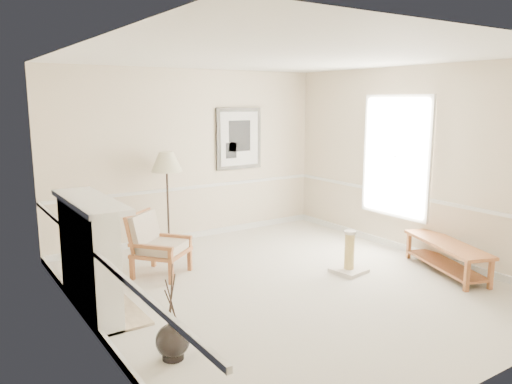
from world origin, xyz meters
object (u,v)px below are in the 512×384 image
at_px(bench, 447,252).
at_px(scratching_post, 349,259).
at_px(floor_vase, 173,342).
at_px(floor_lamp, 167,165).
at_px(armchair, 155,242).

relative_size(bench, scratching_post, 2.65).
relative_size(floor_vase, floor_lamp, 0.59).
distance_m(bench, scratching_post, 1.36).
bearing_deg(scratching_post, armchair, 148.01).
bearing_deg(bench, armchair, 147.41).
relative_size(floor_lamp, scratching_post, 2.63).
relative_size(armchair, bench, 0.60).
distance_m(floor_vase, floor_lamp, 3.81).
bearing_deg(scratching_post, floor_lamp, 123.09).
height_order(floor_vase, bench, floor_vase).
bearing_deg(floor_vase, scratching_post, 15.20).
distance_m(armchair, scratching_post, 2.72).
bearing_deg(floor_lamp, bench, -49.71).
distance_m(floor_vase, bench, 4.18).
bearing_deg(floor_lamp, floor_vase, -113.37).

